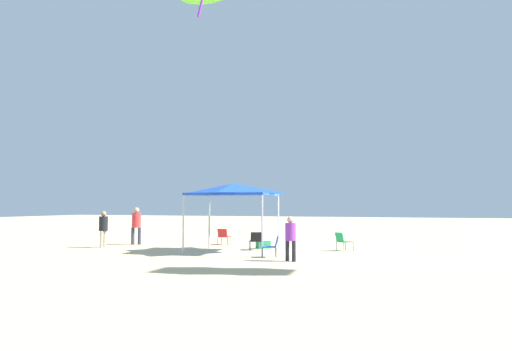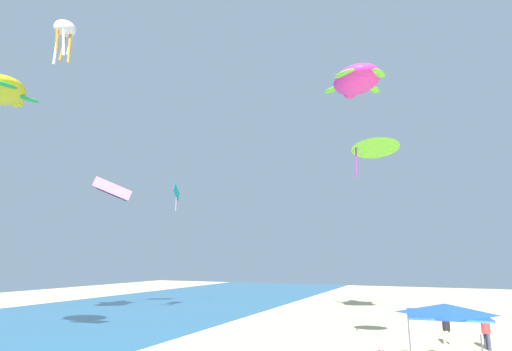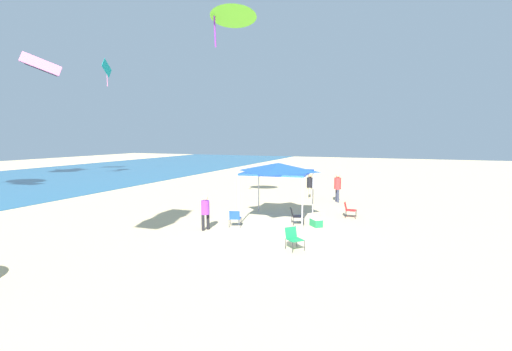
# 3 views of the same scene
# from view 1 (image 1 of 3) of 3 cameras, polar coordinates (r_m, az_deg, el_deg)

# --- Properties ---
(ground) EXTENTS (120.00, 120.00, 0.10)m
(ground) POSITION_cam_1_polar(r_m,az_deg,el_deg) (20.79, 4.49, -9.22)
(ground) COLOR #D6BC8C
(canopy_tent) EXTENTS (3.63, 3.43, 2.96)m
(canopy_tent) POSITION_cam_1_polar(r_m,az_deg,el_deg) (20.83, -2.69, -1.71)
(canopy_tent) COLOR #B7B7BC
(canopy_tent) RESTS_ON ground
(folding_chair_near_cooler) EXTENTS (0.76, 0.69, 0.82)m
(folding_chair_near_cooler) POSITION_cam_1_polar(r_m,az_deg,el_deg) (18.81, 1.93, -8.23)
(folding_chair_near_cooler) COLOR black
(folding_chair_near_cooler) RESTS_ON ground
(folding_chair_left_of_tent) EXTENTS (0.80, 0.81, 0.82)m
(folding_chair_left_of_tent) POSITION_cam_1_polar(r_m,az_deg,el_deg) (21.72, 10.21, -7.54)
(folding_chair_left_of_tent) COLOR black
(folding_chair_left_of_tent) RESTS_ON ground
(folding_chair_right_of_tent) EXTENTS (0.56, 0.64, 0.82)m
(folding_chair_right_of_tent) POSITION_cam_1_polar(r_m,az_deg,el_deg) (24.66, -3.86, -7.10)
(folding_chair_right_of_tent) COLOR black
(folding_chair_right_of_tent) RESTS_ON ground
(folding_chair_facing_ocean) EXTENTS (0.73, 0.78, 0.82)m
(folding_chair_facing_ocean) POSITION_cam_1_polar(r_m,az_deg,el_deg) (21.69, -0.01, -7.60)
(folding_chair_facing_ocean) COLOR black
(folding_chair_facing_ocean) RESTS_ON ground
(cooler_box) EXTENTS (0.73, 0.72, 0.40)m
(cooler_box) POSITION_cam_1_polar(r_m,az_deg,el_deg) (22.69, 0.86, -8.11)
(cooler_box) COLOR #1E8C4C
(cooler_box) RESTS_ON ground
(person_near_umbrella) EXTENTS (0.48, 0.45, 1.89)m
(person_near_umbrella) POSITION_cam_1_polar(r_m,az_deg,el_deg) (25.51, -13.99, -5.45)
(person_near_umbrella) COLOR #33384C
(person_near_umbrella) RESTS_ON ground
(person_kite_handler) EXTENTS (0.41, 0.46, 1.73)m
(person_kite_handler) POSITION_cam_1_polar(r_m,az_deg,el_deg) (24.19, -17.63, -5.73)
(person_kite_handler) COLOR #C6B28C
(person_kite_handler) RESTS_ON ground
(person_beachcomber) EXTENTS (0.41, 0.38, 1.61)m
(person_beachcomber) POSITION_cam_1_polar(r_m,az_deg,el_deg) (17.52, 4.11, -7.02)
(person_beachcomber) COLOR black
(person_beachcomber) RESTS_ON ground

